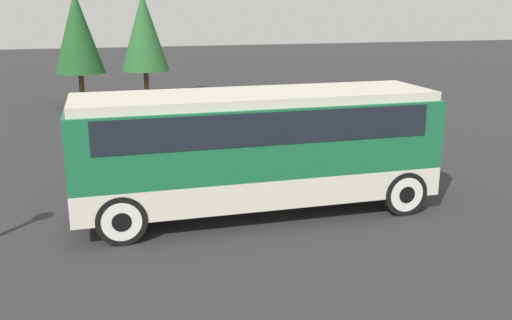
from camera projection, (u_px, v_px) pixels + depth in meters
ground_plane at (256, 212)px, 14.94m from camera, size 120.00×120.00×0.00m
tour_bus at (260, 141)px, 14.45m from camera, size 9.16×2.62×3.16m
parked_car_near at (164, 141)px, 19.82m from camera, size 4.10×1.79×1.36m
parked_car_mid at (321, 129)px, 21.60m from camera, size 4.24×1.96×1.40m
tree_left at (77, 33)px, 29.47m from camera, size 2.59×2.59×5.91m
tree_center at (144, 32)px, 31.23m from camera, size 2.63×2.63×5.88m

